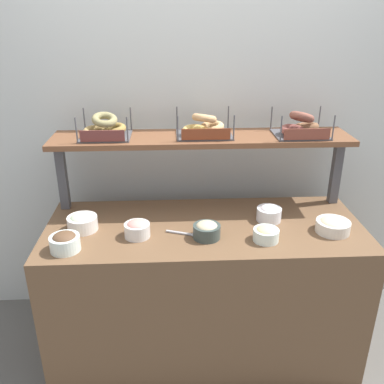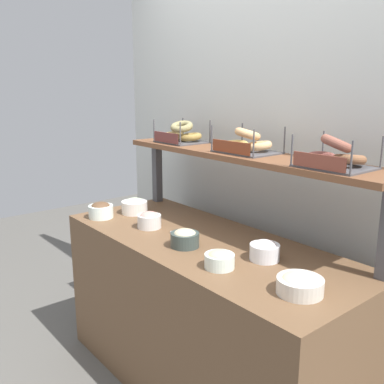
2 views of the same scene
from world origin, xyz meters
TOP-DOWN VIEW (x-y plane):
  - ground_plane at (0.00, 0.00)m, footprint 8.00×8.00m
  - back_wall at (0.00, 0.55)m, footprint 2.93×0.06m
  - deli_counter at (0.00, 0.00)m, footprint 1.73×0.70m
  - shelf_riser_left at (-0.81, 0.27)m, footprint 0.05×0.05m
  - shelf_riser_right at (0.81, 0.27)m, footprint 0.05×0.05m
  - upper_shelf at (0.00, 0.27)m, footprint 1.69×0.32m
  - bowl_potato_salad at (0.67, -0.10)m, footprint 0.18×0.18m
  - bowl_tuna_salad at (0.00, -0.13)m, footprint 0.14×0.14m
  - bowl_cream_cheese at (0.36, 0.05)m, footprint 0.14×0.14m
  - bowl_scallion_spread at (-0.65, -0.01)m, footprint 0.16×0.16m
  - bowl_chocolate_spread at (-0.70, -0.22)m, footprint 0.15×0.15m
  - bowl_lox_spread at (-0.36, -0.10)m, footprint 0.13×0.13m
  - bowl_egg_salad at (0.30, -0.17)m, footprint 0.13×0.13m
  - serving_spoon_near_plate at (-0.10, -0.10)m, footprint 0.17×0.08m
  - bagel_basket_everything at (-0.54, 0.27)m, footprint 0.28×0.26m
  - bagel_basket_plain at (0.01, 0.28)m, footprint 0.31×0.26m
  - bagel_basket_cinnamon_raisin at (0.56, 0.25)m, footprint 0.30×0.26m

SIDE VIEW (x-z plane):
  - ground_plane at x=0.00m, z-range 0.00..0.00m
  - deli_counter at x=0.00m, z-range 0.00..0.85m
  - serving_spoon_near_plate at x=-0.10m, z-range 0.85..0.86m
  - bowl_potato_salad at x=0.67m, z-range 0.85..0.93m
  - bowl_egg_salad at x=0.30m, z-range 0.85..0.93m
  - bowl_tuna_salad at x=0.00m, z-range 0.85..0.94m
  - bowl_lox_spread at x=-0.36m, z-range 0.85..0.94m
  - bowl_cream_cheese at x=0.36m, z-range 0.85..0.94m
  - bowl_chocolate_spread at x=-0.70m, z-range 0.85..0.95m
  - bowl_scallion_spread at x=-0.65m, z-range 0.85..0.95m
  - shelf_riser_left at x=-0.81m, z-range 0.85..1.25m
  - shelf_riser_right at x=0.81m, z-range 0.85..1.25m
  - back_wall at x=0.00m, z-range 0.00..2.40m
  - upper_shelf at x=0.00m, z-range 1.25..1.28m
  - bagel_basket_plain at x=0.01m, z-range 1.26..1.40m
  - bagel_basket_everything at x=-0.54m, z-range 1.26..1.40m
  - bagel_basket_cinnamon_raisin at x=0.56m, z-range 1.25..1.40m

